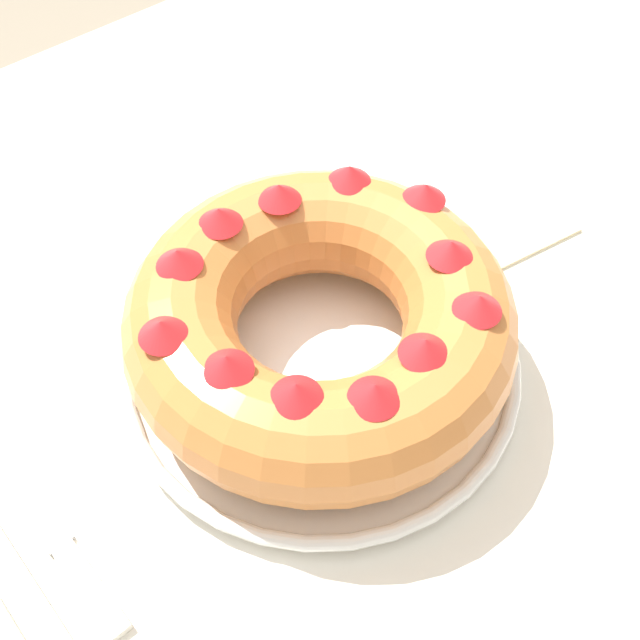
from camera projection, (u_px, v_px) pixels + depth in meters
name	position (u px, v px, depth m)	size (l,w,h in m)	color
ground_plane	(329.00, 627.00, 1.21)	(8.00, 8.00, 0.00)	gray
dining_table	(336.00, 414.00, 0.69)	(1.49, 1.18, 0.74)	silver
serving_dish	(320.00, 361.00, 0.62)	(0.33, 0.33, 0.02)	white
bundt_cake	(320.00, 319.00, 0.58)	(0.30, 0.30, 0.10)	#C67538
cake_knife	(64.00, 550.00, 0.53)	(0.02, 0.18, 0.01)	white
napkin	(505.00, 226.00, 0.73)	(0.12, 0.09, 0.00)	beige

